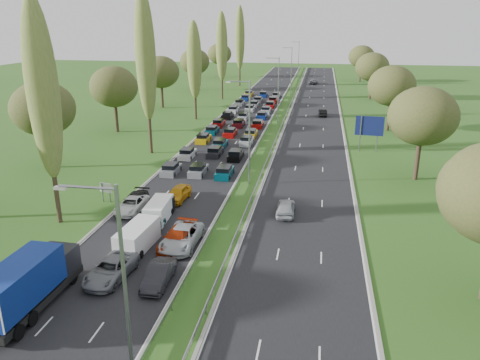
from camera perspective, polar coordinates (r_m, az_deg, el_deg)
The scene contains 25 objects.
ground at distance 90.41m, azimuth 4.71°, elevation 7.20°, with size 260.00×260.00×0.00m, color #2C551A.
near_carriageway at distance 93.65m, azimuth 0.70°, elevation 7.67°, with size 10.50×215.00×0.04m, color black.
far_carriageway at distance 92.53m, azimuth 9.05°, elevation 7.30°, with size 10.50×215.00×0.04m, color black.
central_reservation at distance 92.74m, azimuth 4.86°, elevation 7.84°, with size 2.36×215.00×0.32m.
lamp_columns at distance 87.43m, azimuth 4.69°, elevation 10.79°, with size 0.18×140.18×12.00m.
poplar_row at distance 80.22m, azimuth -7.71°, elevation 14.57°, with size 2.80×127.80×22.44m.
woodland_left at distance 79.40m, azimuth -16.15°, elevation 10.55°, with size 8.00×166.00×11.10m.
woodland_right at distance 76.53m, azimuth 18.82°, elevation 10.01°, with size 8.00×153.00×11.10m.
traffic_queue_fill at distance 88.58m, azimuth 0.19°, elevation 7.31°, with size 8.96×69.16×0.80m.
near_car_2 at distance 47.96m, azimuth -13.06°, elevation -2.95°, with size 2.27×4.93×1.37m, color silver.
near_car_3 at distance 49.00m, azimuth -12.73°, elevation -2.46°, with size 1.92×4.72×1.37m, color black.
near_car_6 at distance 36.28m, azimuth -15.48°, elevation -10.48°, with size 2.44×5.30×1.47m, color slate.
near_car_7 at distance 43.06m, azimuth -10.99°, elevation -5.37°, with size 1.91×4.71×1.37m, color #054F4B.
near_car_8 at distance 49.96m, azimuth -7.55°, elevation -1.63°, with size 1.79×4.44×1.51m, color #CA880D.
near_car_9 at distance 34.86m, azimuth -9.88°, elevation -11.32°, with size 1.54×4.42×1.46m, color black.
near_car_10 at distance 39.99m, azimuth -7.13°, elevation -6.92°, with size 2.67×5.80×1.61m, color #ACB1B5.
near_car_11 at distance 39.96m, azimuth -7.61°, elevation -7.01°, with size 2.17×5.35×1.55m, color #9F2909.
far_car_0 at distance 46.18m, azimuth 5.60°, elevation -3.31°, with size 1.77×4.41×1.50m, color #A0A4A9.
far_car_1 at distance 96.10m, azimuth 10.04°, elevation 8.11°, with size 1.48×4.24×1.40m, color black.
far_car_2 at distance 146.95m, azimuth 8.93°, elevation 11.79°, with size 2.33×5.05×1.40m, color gray.
blue_lorry at distance 34.04m, azimuth -24.32°, elevation -11.35°, with size 2.45×8.82×3.72m.
white_van_front at distance 40.27m, azimuth -12.26°, elevation -6.68°, with size 2.00×5.09×2.04m.
white_van_rear at distance 45.55m, azimuth -9.78°, elevation -3.57°, with size 1.81×4.62×1.86m.
info_sign at distance 50.86m, azimuth -16.04°, elevation -1.14°, with size 1.47×0.49×2.10m.
direction_sign at distance 70.17m, azimuth 15.50°, elevation 6.18°, with size 4.00×0.41×5.20m.
Camera 1 is at (12.27, -8.24, 18.08)m, focal length 35.00 mm.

